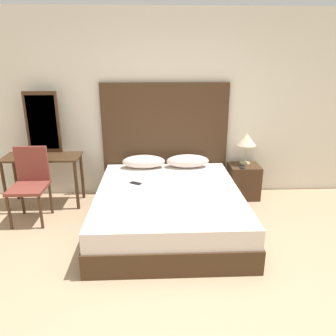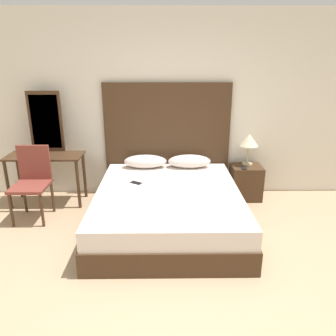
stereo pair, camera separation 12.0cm
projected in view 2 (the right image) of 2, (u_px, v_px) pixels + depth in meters
ground_plane at (175, 305)px, 2.84m from camera, size 16.00×16.00×0.00m
wall_back at (170, 106)px, 4.84m from camera, size 10.00×0.06×2.70m
bed at (168, 208)px, 4.11m from camera, size 1.78×2.12×0.49m
headboard at (167, 140)px, 4.93m from camera, size 1.87×0.05×1.70m
pillow_left at (145, 161)px, 4.81m from camera, size 0.63×0.29×0.19m
pillow_right at (189, 161)px, 4.82m from camera, size 0.63×0.29×0.19m
phone_on_bed at (136, 183)px, 4.24m from camera, size 0.16×0.14×0.01m
nightstand at (246, 182)px, 4.92m from camera, size 0.44×0.39×0.51m
table_lamp at (249, 141)px, 4.80m from camera, size 0.28×0.28×0.47m
phone_on_nightstand at (244, 168)px, 4.75m from camera, size 0.08×0.16×0.01m
vanity_desk at (45, 163)px, 4.66m from camera, size 1.06×0.46×0.73m
vanity_mirror at (46, 122)px, 4.68m from camera, size 0.47×0.03×0.87m
chair at (32, 178)px, 4.27m from camera, size 0.44×0.48×0.95m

